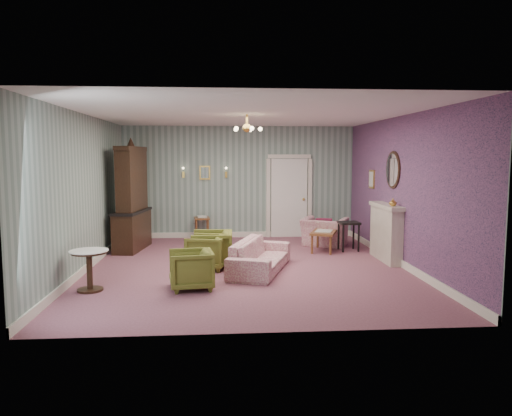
{
  "coord_description": "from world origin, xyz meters",
  "views": [
    {
      "loc": [
        -0.51,
        -9.13,
        2.12
      ],
      "look_at": [
        0.2,
        0.4,
        1.1
      ],
      "focal_mm": 33.96,
      "sensor_mm": 36.0,
      "label": 1
    }
  ],
  "objects": [
    {
      "name": "framed_print",
      "position": [
        2.97,
        1.75,
        1.6
      ],
      "size": [
        0.04,
        0.34,
        0.42
      ],
      "primitive_type": null,
      "color": "gold",
      "rests_on": "wall_right"
    },
    {
      "name": "gilt_mirror_back",
      "position": [
        -0.9,
        3.46,
        1.7
      ],
      "size": [
        0.28,
        0.06,
        0.36
      ],
      "primitive_type": null,
      "color": "gold",
      "rests_on": "wall_back"
    },
    {
      "name": "oval_mirror",
      "position": [
        2.96,
        0.4,
        1.85
      ],
      "size": [
        0.04,
        0.76,
        0.84
      ],
      "primitive_type": null,
      "color": "white",
      "rests_on": "wall_right"
    },
    {
      "name": "olive_chair_a",
      "position": [
        -0.98,
        -1.46,
        0.35
      ],
      "size": [
        0.72,
        0.75,
        0.69
      ],
      "primitive_type": "imported",
      "rotation": [
        0.0,
        0.0,
        -1.44
      ],
      "color": "brown",
      "rests_on": "floor"
    },
    {
      "name": "nesting_table",
      "position": [
        -0.98,
        3.15,
        0.31
      ],
      "size": [
        0.43,
        0.52,
        0.63
      ],
      "primitive_type": null,
      "rotation": [
        0.0,
        0.0,
        0.12
      ],
      "color": "brown",
      "rests_on": "floor"
    },
    {
      "name": "sofa_chintz",
      "position": [
        0.22,
        -0.34,
        0.39
      ],
      "size": [
        1.18,
        2.06,
        0.77
      ],
      "primitive_type": "imported",
      "rotation": [
        0.0,
        0.0,
        1.25
      ],
      "color": "#9C3F61",
      "rests_on": "floor"
    },
    {
      "name": "wall_back",
      "position": [
        0.0,
        3.5,
        1.45
      ],
      "size": [
        6.0,
        0.0,
        6.0
      ],
      "primitive_type": "plane",
      "rotation": [
        1.57,
        0.0,
        0.0
      ],
      "color": "slate",
      "rests_on": "ground"
    },
    {
      "name": "sconce_right",
      "position": [
        -0.35,
        3.44,
        1.7
      ],
      "size": [
        0.16,
        0.12,
        0.3
      ],
      "primitive_type": null,
      "color": "gold",
      "rests_on": "wall_back"
    },
    {
      "name": "ceiling",
      "position": [
        0.0,
        0.0,
        2.9
      ],
      "size": [
        7.0,
        7.0,
        0.0
      ],
      "primitive_type": "plane",
      "rotation": [
        3.14,
        0.0,
        0.0
      ],
      "color": "white",
      "rests_on": "ground"
    },
    {
      "name": "wall_front",
      "position": [
        0.0,
        -3.5,
        1.45
      ],
      "size": [
        6.0,
        0.0,
        6.0
      ],
      "primitive_type": "plane",
      "rotation": [
        -1.57,
        0.0,
        0.0
      ],
      "color": "slate",
      "rests_on": "ground"
    },
    {
      "name": "wall_left",
      "position": [
        -3.0,
        0.0,
        1.45
      ],
      "size": [
        0.0,
        7.0,
        7.0
      ],
      "primitive_type": "plane",
      "rotation": [
        1.57,
        0.0,
        1.57
      ],
      "color": "slate",
      "rests_on": "ground"
    },
    {
      "name": "mantel_vase",
      "position": [
        2.84,
        0.0,
        1.23
      ],
      "size": [
        0.15,
        0.15,
        0.15
      ],
      "primitive_type": "imported",
      "color": "gold",
      "rests_on": "fireplace"
    },
    {
      "name": "wingback_chair",
      "position": [
        1.97,
        2.14,
        0.44
      ],
      "size": [
        1.19,
        1.03,
        0.88
      ],
      "primitive_type": "imported",
      "rotation": [
        0.0,
        0.0,
        2.68
      ],
      "color": "#9C3F61",
      "rests_on": "floor"
    },
    {
      "name": "wall_right_floral",
      "position": [
        2.98,
        0.0,
        1.45
      ],
      "size": [
        0.0,
        7.0,
        7.0
      ],
      "primitive_type": "plane",
      "rotation": [
        1.57,
        0.0,
        -1.57
      ],
      "color": "#B0588D",
      "rests_on": "ground"
    },
    {
      "name": "fireplace",
      "position": [
        2.86,
        0.4,
        0.58
      ],
      "size": [
        0.3,
        1.4,
        1.16
      ],
      "primitive_type": null,
      "color": "beige",
      "rests_on": "floor"
    },
    {
      "name": "door",
      "position": [
        1.3,
        3.46,
        1.08
      ],
      "size": [
        1.12,
        0.12,
        2.16
      ],
      "primitive_type": null,
      "color": "white",
      "rests_on": "floor"
    },
    {
      "name": "sconce_left",
      "position": [
        -1.45,
        3.44,
        1.7
      ],
      "size": [
        0.16,
        0.12,
        0.3
      ],
      "primitive_type": null,
      "color": "gold",
      "rests_on": "wall_back"
    },
    {
      "name": "wall_right",
      "position": [
        3.0,
        0.0,
        1.45
      ],
      "size": [
        0.0,
        7.0,
        7.0
      ],
      "primitive_type": "plane",
      "rotation": [
        1.57,
        0.0,
        -1.57
      ],
      "color": "slate",
      "rests_on": "ground"
    },
    {
      "name": "side_table_black",
      "position": [
        2.36,
        1.43,
        0.33
      ],
      "size": [
        0.46,
        0.46,
        0.66
      ],
      "primitive_type": null,
      "rotation": [
        0.0,
        0.0,
        0.05
      ],
      "color": "black",
      "rests_on": "floor"
    },
    {
      "name": "pedestal_table",
      "position": [
        -2.58,
        -1.47,
        0.33
      ],
      "size": [
        0.61,
        0.61,
        0.66
      ],
      "primitive_type": null,
      "rotation": [
        0.0,
        0.0,
        0.01
      ],
      "color": "black",
      "rests_on": "floor"
    },
    {
      "name": "chandelier",
      "position": [
        0.0,
        0.0,
        2.63
      ],
      "size": [
        0.56,
        0.56,
        0.36
      ],
      "primitive_type": null,
      "color": "gold",
      "rests_on": "ceiling"
    },
    {
      "name": "olive_chair_b",
      "position": [
        -0.77,
        -0.08,
        0.36
      ],
      "size": [
        0.79,
        0.82,
        0.71
      ],
      "primitive_type": "imported",
      "rotation": [
        0.0,
        0.0,
        -1.79
      ],
      "color": "brown",
      "rests_on": "floor"
    },
    {
      "name": "dresser",
      "position": [
        -2.51,
        1.96,
        1.24
      ],
      "size": [
        0.72,
        1.55,
        2.48
      ],
      "primitive_type": null,
      "rotation": [
        0.0,
        0.0,
        -0.14
      ],
      "color": "black",
      "rests_on": "floor"
    },
    {
      "name": "burgundy_cushion",
      "position": [
        1.92,
        1.99,
        0.48
      ],
      "size": [
        0.41,
        0.28,
        0.39
      ],
      "primitive_type": "cube",
      "rotation": [
        0.17,
        0.0,
        -0.35
      ],
      "color": "maroon",
      "rests_on": "wingback_chair"
    },
    {
      "name": "olive_chair_c",
      "position": [
        -0.68,
        0.05,
        0.39
      ],
      "size": [
        0.73,
        0.78,
        0.77
      ],
      "primitive_type": "imported",
      "rotation": [
        0.0,
        0.0,
        -1.6
      ],
      "color": "brown",
      "rests_on": "floor"
    },
    {
      "name": "coffee_table",
      "position": [
        1.81,
        1.44,
        0.23
      ],
      "size": [
        0.79,
        1.02,
        0.46
      ],
      "primitive_type": null,
      "rotation": [
        0.0,
        0.0,
        -0.36
      ],
      "color": "brown",
      "rests_on": "floor"
    },
    {
      "name": "floor",
      "position": [
        0.0,
        0.0,
        0.0
      ],
      "size": [
        7.0,
        7.0,
        0.0
      ],
      "primitive_type": "plane",
      "color": "#8A5063",
      "rests_on": "ground"
    }
  ]
}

